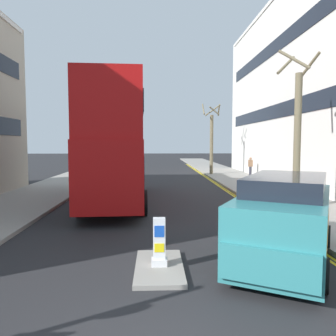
{
  "coord_description": "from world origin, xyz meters",
  "views": [
    {
      "loc": [
        -0.1,
        -3.9,
        2.92
      ],
      "look_at": [
        0.5,
        11.0,
        1.8
      ],
      "focal_mm": 35.67,
      "sensor_mm": 36.0,
      "label": 1
    }
  ],
  "objects_px": {
    "taxi_minivan": "(284,220)",
    "pedestrian_far": "(250,167)",
    "keep_left_bollard": "(159,244)",
    "double_decker_bus_away": "(117,141)"
  },
  "relations": [
    {
      "from": "keep_left_bollard",
      "to": "double_decker_bus_away",
      "type": "bearing_deg",
      "value": 102.23
    },
    {
      "from": "keep_left_bollard",
      "to": "pedestrian_far",
      "type": "bearing_deg",
      "value": 68.28
    },
    {
      "from": "double_decker_bus_away",
      "to": "taxi_minivan",
      "type": "xyz_separation_m",
      "value": [
        5.0,
        -8.74,
        -1.96
      ]
    },
    {
      "from": "keep_left_bollard",
      "to": "taxi_minivan",
      "type": "distance_m",
      "value": 3.09
    },
    {
      "from": "keep_left_bollard",
      "to": "double_decker_bus_away",
      "type": "relative_size",
      "value": 0.1
    },
    {
      "from": "pedestrian_far",
      "to": "keep_left_bollard",
      "type": "bearing_deg",
      "value": -111.72
    },
    {
      "from": "taxi_minivan",
      "to": "pedestrian_far",
      "type": "height_order",
      "value": "taxi_minivan"
    },
    {
      "from": "taxi_minivan",
      "to": "pedestrian_far",
      "type": "bearing_deg",
      "value": 76.15
    },
    {
      "from": "double_decker_bus_away",
      "to": "taxi_minivan",
      "type": "relative_size",
      "value": 2.13
    },
    {
      "from": "taxi_minivan",
      "to": "pedestrian_far",
      "type": "distance_m",
      "value": 19.76
    }
  ]
}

